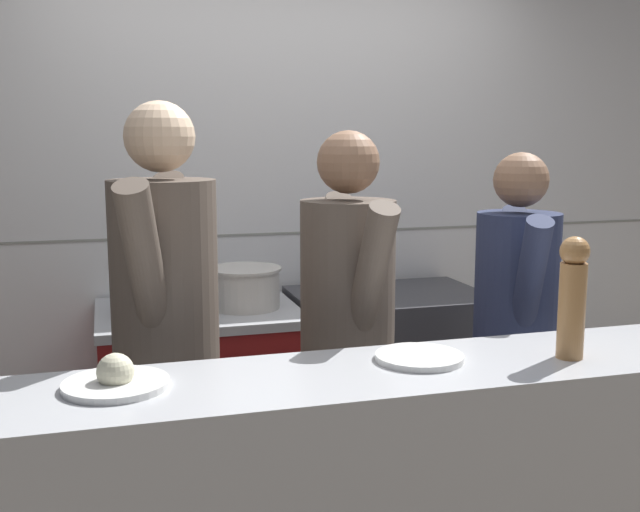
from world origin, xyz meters
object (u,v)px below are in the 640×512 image
plated_dish_main (116,379)px  pepper_mill (572,295)px  oven_range (200,402)px  stock_pot (158,294)px  chef_line (515,333)px  plated_dish_appetiser (419,357)px  chef_sous (347,338)px  chef_head_cook (166,335)px  sauce_pot (245,286)px

plated_dish_main → pepper_mill: pepper_mill is taller
oven_range → pepper_mill: size_ratio=2.50×
stock_pot → pepper_mill: 1.80m
pepper_mill → chef_line: (0.24, 0.70, -0.31)m
plated_dish_appetiser → chef_sous: (-0.03, 0.56, -0.09)m
pepper_mill → chef_sous: bearing=124.6°
stock_pot → pepper_mill: pepper_mill is taller
pepper_mill → chef_head_cook: (-1.09, 0.69, -0.21)m
plated_dish_main → plated_dish_appetiser: 0.84m
oven_range → stock_pot: size_ratio=2.99×
pepper_mill → chef_head_cook: 1.31m
chef_head_cook → chef_line: size_ratio=1.11×
stock_pot → chef_line: chef_line is taller
sauce_pot → chef_sous: bearing=-74.0°
chef_line → plated_dish_main: bearing=-140.4°
sauce_pot → plated_dish_main: size_ratio=1.22×
plated_dish_main → plated_dish_appetiser: (0.84, 0.00, -0.01)m
plated_dish_appetiser → chef_line: bearing=42.0°
pepper_mill → chef_sous: chef_sous is taller
stock_pot → plated_dish_appetiser: bearing=-64.4°
oven_range → chef_head_cook: (-0.20, -0.79, 0.54)m
plated_dish_appetiser → chef_head_cook: bearing=138.4°
oven_range → plated_dish_main: 1.55m
pepper_mill → chef_sous: 0.85m
oven_range → plated_dish_appetiser: plated_dish_appetiser is taller
oven_range → sauce_pot: size_ratio=2.69×
sauce_pot → chef_line: size_ratio=0.21×
stock_pot → pepper_mill: bearing=-53.4°
stock_pot → plated_dish_main: (-0.20, -1.34, 0.06)m
pepper_mill → plated_dish_main: bearing=175.7°
pepper_mill → stock_pot: bearing=126.6°
pepper_mill → chef_line: chef_line is taller
plated_dish_main → plated_dish_appetiser: plated_dish_main is taller
stock_pot → sauce_pot: size_ratio=0.90×
stock_pot → chef_sous: 0.99m
pepper_mill → chef_line: bearing=70.8°
plated_dish_main → plated_dish_appetiser: size_ratio=1.07×
oven_range → stock_pot: (-0.18, -0.04, 0.52)m
stock_pot → pepper_mill: size_ratio=0.84×
chef_sous → chef_head_cook: bearing=174.6°
plated_dish_main → chef_line: 1.63m
stock_pot → chef_head_cook: chef_head_cook is taller
oven_range → stock_pot: stock_pot is taller
stock_pot → plated_dish_main: size_ratio=1.10×
oven_range → chef_head_cook: size_ratio=0.51×
oven_range → pepper_mill: 1.88m
oven_range → plated_dish_appetiser: bearing=-71.5°
plated_dish_main → chef_line: bearing=21.9°
oven_range → chef_line: chef_line is taller
stock_pot → sauce_pot: sauce_pot is taller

